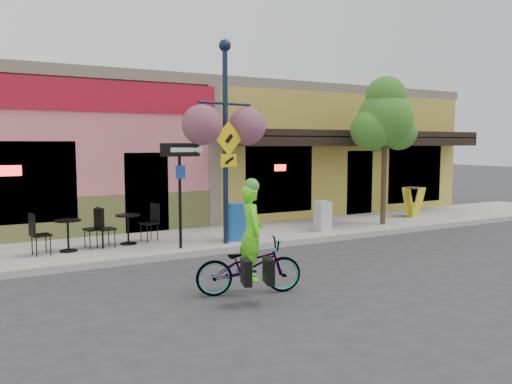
% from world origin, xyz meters
% --- Properties ---
extents(ground, '(90.00, 90.00, 0.00)m').
position_xyz_m(ground, '(0.00, 0.00, 0.00)').
color(ground, '#2D2D30').
rests_on(ground, ground).
extents(sidewalk, '(24.00, 3.00, 0.15)m').
position_xyz_m(sidewalk, '(0.00, 2.00, 0.07)').
color(sidewalk, '#9E9B93').
rests_on(sidewalk, ground).
extents(curb, '(24.00, 0.12, 0.15)m').
position_xyz_m(curb, '(0.00, 0.55, 0.07)').
color(curb, '#A8A59E').
rests_on(curb, ground).
extents(building, '(18.20, 8.20, 4.50)m').
position_xyz_m(building, '(0.00, 7.50, 2.25)').
color(building, '#D46873').
rests_on(building, ground).
extents(bicycle, '(1.90, 1.10, 0.95)m').
position_xyz_m(bicycle, '(-2.99, -2.48, 0.47)').
color(bicycle, maroon).
rests_on(bicycle, ground).
extents(cyclist_rider, '(0.53, 0.67, 1.60)m').
position_xyz_m(cyclist_rider, '(-2.94, -2.48, 0.80)').
color(cyclist_rider, '#5DFC1A').
rests_on(cyclist_rider, ground).
extents(lamp_post, '(1.63, 0.93, 4.81)m').
position_xyz_m(lamp_post, '(-1.81, 0.93, 2.55)').
color(lamp_post, '#111F37').
rests_on(lamp_post, sidewalk).
extents(one_way_sign, '(0.93, 0.24, 2.40)m').
position_xyz_m(one_way_sign, '(-2.96, 0.91, 1.35)').
color(one_way_sign, black).
rests_on(one_way_sign, sidewalk).
extents(cafe_set_left, '(1.67, 1.09, 0.93)m').
position_xyz_m(cafe_set_left, '(-5.27, 1.79, 0.61)').
color(cafe_set_left, black).
rests_on(cafe_set_left, sidewalk).
extents(cafe_set_right, '(1.70, 1.17, 0.93)m').
position_xyz_m(cafe_set_right, '(-3.89, 1.96, 0.61)').
color(cafe_set_right, black).
rests_on(cafe_set_right, sidewalk).
extents(newspaper_box_blue, '(0.50, 0.46, 0.92)m').
position_xyz_m(newspaper_box_blue, '(-1.40, 1.15, 0.61)').
color(newspaper_box_blue, '#1B58A4').
rests_on(newspaper_box_blue, sidewalk).
extents(newspaper_box_grey, '(0.39, 0.36, 0.82)m').
position_xyz_m(newspaper_box_grey, '(1.28, 1.25, 0.56)').
color(newspaper_box_grey, beige).
rests_on(newspaper_box_grey, sidewalk).
extents(street_tree, '(1.90, 1.90, 4.40)m').
position_xyz_m(street_tree, '(3.52, 1.30, 2.35)').
color(street_tree, '#3D7A26').
rests_on(street_tree, sidewalk).
extents(sandwich_board, '(0.70, 0.61, 0.97)m').
position_xyz_m(sandwich_board, '(5.58, 1.85, 0.64)').
color(sandwich_board, gold).
rests_on(sandwich_board, sidewalk).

